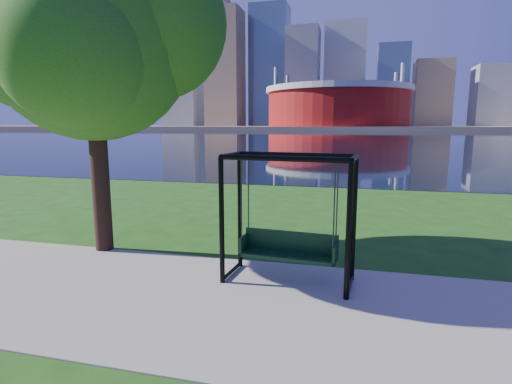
% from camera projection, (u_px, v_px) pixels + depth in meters
% --- Properties ---
extents(ground, '(900.00, 900.00, 0.00)m').
position_uv_depth(ground, '(256.00, 293.00, 6.78)').
color(ground, '#1E5114').
rests_on(ground, ground).
extents(path, '(120.00, 4.00, 0.03)m').
position_uv_depth(path, '(249.00, 305.00, 6.30)').
color(path, '#9E937F').
rests_on(path, ground).
extents(river, '(900.00, 180.00, 0.02)m').
position_uv_depth(river, '(351.00, 136.00, 104.34)').
color(river, black).
rests_on(river, ground).
extents(far_bank, '(900.00, 228.00, 2.00)m').
position_uv_depth(far_bank, '(355.00, 127.00, 299.30)').
color(far_bank, '#937F60').
rests_on(far_bank, ground).
extents(stadium, '(83.00, 83.00, 32.00)m').
position_uv_depth(stadium, '(338.00, 105.00, 231.59)').
color(stadium, maroon).
rests_on(stadium, far_bank).
extents(skyline, '(392.00, 66.00, 96.50)m').
position_uv_depth(skyline, '(351.00, 81.00, 307.34)').
color(skyline, gray).
rests_on(skyline, far_bank).
extents(swing, '(2.34, 1.16, 2.33)m').
position_uv_depth(swing, '(289.00, 222.00, 7.09)').
color(swing, black).
rests_on(swing, ground).
extents(park_tree, '(5.47, 4.94, 6.80)m').
position_uv_depth(park_tree, '(90.00, 34.00, 8.39)').
color(park_tree, black).
rests_on(park_tree, ground).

